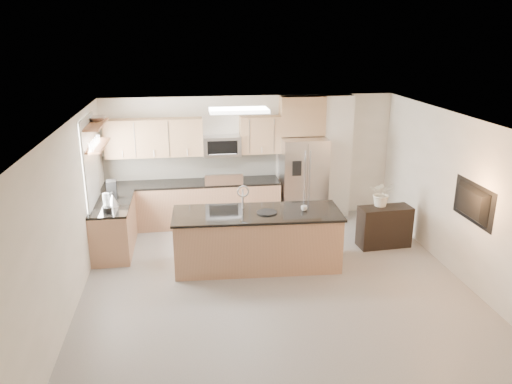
{
  "coord_description": "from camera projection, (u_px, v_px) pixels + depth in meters",
  "views": [
    {
      "loc": [
        -1.3,
        -6.84,
        3.85
      ],
      "look_at": [
        -0.15,
        1.3,
        1.18
      ],
      "focal_mm": 35.0,
      "sensor_mm": 36.0,
      "label": 1
    }
  ],
  "objects": [
    {
      "name": "left_counter",
      "position": [
        114.0,
        227.0,
        9.05
      ],
      "size": [
        0.66,
        1.5,
        0.92
      ],
      "color": "tan",
      "rests_on": "floor"
    },
    {
      "name": "shelf_lower",
      "position": [
        97.0,
        145.0,
        8.66
      ],
      "size": [
        0.3,
        1.2,
        0.04
      ],
      "primitive_type": "cube",
      "color": "brown",
      "rests_on": "wall_left"
    },
    {
      "name": "upper_cabinets",
      "position": [
        186.0,
        137.0,
        9.98
      ],
      "size": [
        3.5,
        0.33,
        0.75
      ],
      "color": "tan",
      "rests_on": "wall_back"
    },
    {
      "name": "ceiling",
      "position": [
        279.0,
        124.0,
        7.01
      ],
      "size": [
        6.0,
        6.5,
        0.02
      ],
      "primitive_type": "cube",
      "color": "white",
      "rests_on": "wall_back"
    },
    {
      "name": "wall_right",
      "position": [
        466.0,
        202.0,
        7.81
      ],
      "size": [
        0.02,
        6.5,
        2.6
      ],
      "primitive_type": "cube",
      "color": "white",
      "rests_on": "floor"
    },
    {
      "name": "refrigerator",
      "position": [
        303.0,
        180.0,
        10.38
      ],
      "size": [
        0.92,
        0.78,
        1.78
      ],
      "color": "silver",
      "rests_on": "floor"
    },
    {
      "name": "flower_vase",
      "position": [
        383.0,
        187.0,
        9.09
      ],
      "size": [
        0.84,
        0.79,
        0.74
      ],
      "primitive_type": "imported",
      "rotation": [
        0.0,
        0.0,
        -0.38
      ],
      "color": "white",
      "rests_on": "credenza"
    },
    {
      "name": "coffee_maker",
      "position": [
        112.0,
        190.0,
        9.1
      ],
      "size": [
        0.19,
        0.23,
        0.33
      ],
      "color": "black",
      "rests_on": "left_counter"
    },
    {
      "name": "window",
      "position": [
        90.0,
        164.0,
        8.64
      ],
      "size": [
        0.04,
        1.15,
        1.65
      ],
      "color": "white",
      "rests_on": "wall_left"
    },
    {
      "name": "partition_column",
      "position": [
        336.0,
        157.0,
        10.57
      ],
      "size": [
        0.6,
        0.3,
        2.6
      ],
      "primitive_type": "cube",
      "color": "white",
      "rests_on": "floor"
    },
    {
      "name": "wall_left",
      "position": [
        68.0,
        221.0,
        7.01
      ],
      "size": [
        0.02,
        6.5,
        2.6
      ],
      "primitive_type": "cube",
      "color": "white",
      "rests_on": "floor"
    },
    {
      "name": "microwave",
      "position": [
        222.0,
        146.0,
        10.09
      ],
      "size": [
        0.76,
        0.4,
        0.4
      ],
      "color": "silver",
      "rests_on": "upper_cabinets"
    },
    {
      "name": "cup",
      "position": [
        304.0,
        208.0,
        8.37
      ],
      "size": [
        0.14,
        0.14,
        0.09
      ],
      "primitive_type": "imported",
      "rotation": [
        0.0,
        0.0,
        -0.37
      ],
      "color": "white",
      "rests_on": "island"
    },
    {
      "name": "wall_back",
      "position": [
        250.0,
        158.0,
        10.47
      ],
      "size": [
        6.0,
        0.02,
        2.6
      ],
      "primitive_type": "cube",
      "color": "white",
      "rests_on": "floor"
    },
    {
      "name": "blender",
      "position": [
        107.0,
        205.0,
        8.36
      ],
      "size": [
        0.15,
        0.15,
        0.35
      ],
      "color": "black",
      "rests_on": "left_counter"
    },
    {
      "name": "range",
      "position": [
        223.0,
        202.0,
        10.33
      ],
      "size": [
        0.76,
        0.64,
        1.14
      ],
      "color": "black",
      "rests_on": "floor"
    },
    {
      "name": "ceiling_fixture",
      "position": [
        239.0,
        110.0,
        8.47
      ],
      "size": [
        1.0,
        0.5,
        0.06
      ],
      "primitive_type": "cube",
      "color": "white",
      "rests_on": "ceiling"
    },
    {
      "name": "television",
      "position": [
        468.0,
        203.0,
        7.59
      ],
      "size": [
        0.14,
        1.08,
        0.62
      ],
      "primitive_type": "imported",
      "rotation": [
        0.0,
        0.0,
        1.57
      ],
      "color": "black",
      "rests_on": "wall_right"
    },
    {
      "name": "kettle",
      "position": [
        113.0,
        200.0,
        8.7
      ],
      "size": [
        0.2,
        0.2,
        0.26
      ],
      "color": "silver",
      "rests_on": "left_counter"
    },
    {
      "name": "bowl",
      "position": [
        97.0,
        118.0,
        8.76
      ],
      "size": [
        0.54,
        0.54,
        0.1
      ],
      "primitive_type": "imported",
      "rotation": [
        0.0,
        0.0,
        0.39
      ],
      "color": "silver",
      "rests_on": "shelf_upper"
    },
    {
      "name": "island",
      "position": [
        257.0,
        239.0,
        8.45
      ],
      "size": [
        2.85,
        1.13,
        1.39
      ],
      "rotation": [
        0.0,
        0.0,
        -0.04
      ],
      "color": "tan",
      "rests_on": "floor"
    },
    {
      "name": "floor",
      "position": [
        277.0,
        289.0,
        7.81
      ],
      "size": [
        6.5,
        6.5,
        0.0
      ],
      "primitive_type": "plane",
      "color": "#9A9793",
      "rests_on": "ground"
    },
    {
      "name": "platter",
      "position": [
        267.0,
        212.0,
        8.27
      ],
      "size": [
        0.44,
        0.44,
        0.02
      ],
      "primitive_type": "cylinder",
      "rotation": [
        0.0,
        0.0,
        0.36
      ],
      "color": "black",
      "rests_on": "island"
    },
    {
      "name": "shelf_upper",
      "position": [
        95.0,
        124.0,
        8.55
      ],
      "size": [
        0.3,
        1.2,
        0.04
      ],
      "primitive_type": "cube",
      "color": "brown",
      "rests_on": "wall_left"
    },
    {
      "name": "wall_front",
      "position": [
        346.0,
        338.0,
        4.35
      ],
      "size": [
        6.0,
        0.02,
        2.6
      ],
      "primitive_type": "cube",
      "color": "white",
      "rests_on": "floor"
    },
    {
      "name": "credenza",
      "position": [
        384.0,
        227.0,
        9.26
      ],
      "size": [
        0.98,
        0.47,
        0.77
      ],
      "primitive_type": "cube",
      "rotation": [
        0.0,
        0.0,
        0.07
      ],
      "color": "black",
      "rests_on": "floor"
    },
    {
      "name": "back_counter",
      "position": [
        193.0,
        203.0,
        10.26
      ],
      "size": [
        3.55,
        0.66,
        1.44
      ],
      "color": "tan",
      "rests_on": "floor"
    }
  ]
}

